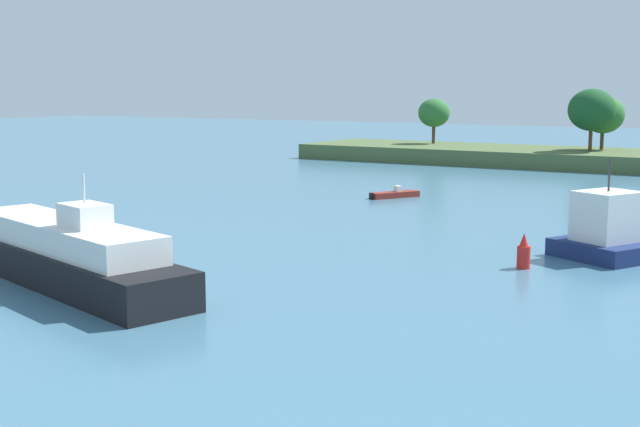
{
  "coord_description": "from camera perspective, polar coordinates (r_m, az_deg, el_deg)",
  "views": [
    {
      "loc": [
        26.58,
        -11.52,
        9.48
      ],
      "look_at": [
        -1.91,
        35.79,
        1.2
      ],
      "focal_mm": 46.99,
      "sensor_mm": 36.0,
      "label": 1
    }
  ],
  "objects": [
    {
      "name": "white_riverboat",
      "position": [
        42.83,
        -17.02,
        -2.66
      ],
      "size": [
        18.72,
        8.72,
        5.57
      ],
      "color": "black",
      "rests_on": "ground"
    },
    {
      "name": "small_motorboat",
      "position": [
        73.56,
        5.09,
        1.31
      ],
      "size": [
        3.31,
        4.57,
        1.01
      ],
      "color": "maroon",
      "rests_on": "ground"
    },
    {
      "name": "channel_buoy_red",
      "position": [
        45.7,
        13.7,
        -2.65
      ],
      "size": [
        0.7,
        0.7,
        1.9
      ],
      "color": "red",
      "rests_on": "ground"
    },
    {
      "name": "channel_buoy_green",
      "position": [
        57.2,
        -19.53,
        -0.68
      ],
      "size": [
        0.7,
        0.7,
        1.9
      ],
      "color": "green",
      "rests_on": "ground"
    }
  ]
}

